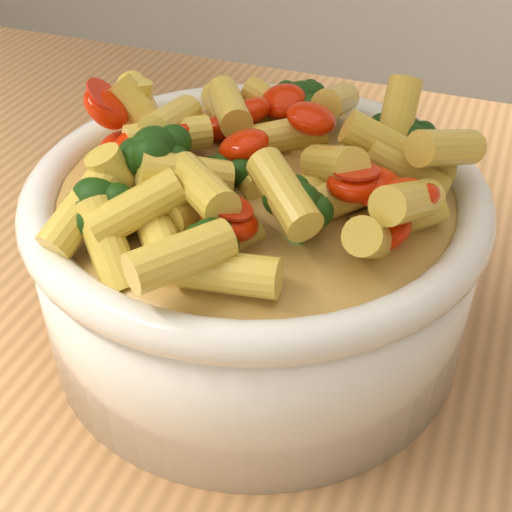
% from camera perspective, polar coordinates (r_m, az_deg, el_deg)
% --- Properties ---
extents(table, '(1.20, 0.80, 0.90)m').
position_cam_1_polar(table, '(0.57, -1.86, -11.73)').
color(table, tan).
rests_on(table, ground).
extents(serving_bowl, '(0.27, 0.27, 0.12)m').
position_cam_1_polar(serving_bowl, '(0.45, 0.00, 0.15)').
color(serving_bowl, white).
rests_on(serving_bowl, table).
extents(pasta_salad, '(0.22, 0.22, 0.05)m').
position_cam_1_polar(pasta_salad, '(0.41, 0.00, 8.37)').
color(pasta_salad, '#F6D24D').
rests_on(pasta_salad, serving_bowl).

